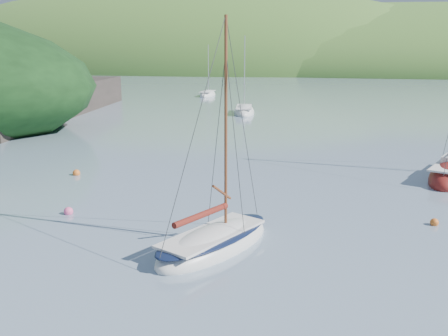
# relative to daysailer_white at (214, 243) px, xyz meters

# --- Properties ---
(ground) EXTENTS (700.00, 700.00, 0.00)m
(ground) POSITION_rel_daysailer_white_xyz_m (-1.77, -2.31, -0.22)
(ground) COLOR gray
(ground) RESTS_ON ground
(shoreline_hills) EXTENTS (690.00, 135.00, 56.00)m
(shoreline_hills) POSITION_rel_daysailer_white_xyz_m (-11.43, 170.12, -0.22)
(shoreline_hills) COLOR #436C29
(shoreline_hills) RESTS_ON ground
(daysailer_white) EXTENTS (4.47, 6.53, 9.43)m
(daysailer_white) POSITION_rel_daysailer_white_xyz_m (0.00, 0.00, 0.00)
(daysailer_white) COLOR white
(daysailer_white) RESTS_ON ground
(distant_sloop_a) EXTENTS (3.73, 7.16, 9.73)m
(distant_sloop_a) POSITION_rel_daysailer_white_xyz_m (-7.99, 39.94, -0.05)
(distant_sloop_a) COLOR white
(distant_sloop_a) RESTS_ON ground
(distant_sloop_c) EXTENTS (2.56, 6.26, 8.75)m
(distant_sloop_c) POSITION_rel_daysailer_white_xyz_m (-18.54, 59.69, -0.06)
(distant_sloop_c) COLOR white
(distant_sloop_c) RESTS_ON ground
(mooring_buoys) EXTENTS (20.46, 11.20, 0.50)m
(mooring_buoys) POSITION_rel_daysailer_white_xyz_m (-3.71, 2.87, -0.10)
(mooring_buoys) COLOR yellow
(mooring_buoys) RESTS_ON ground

